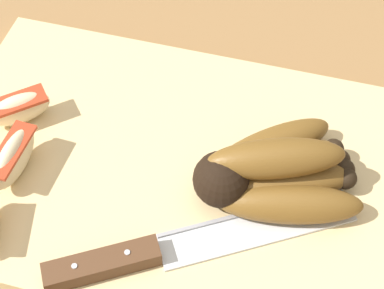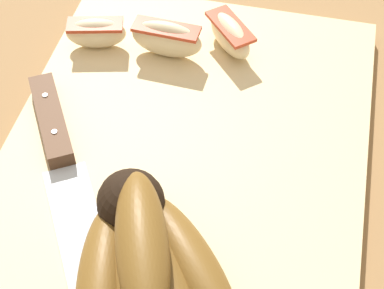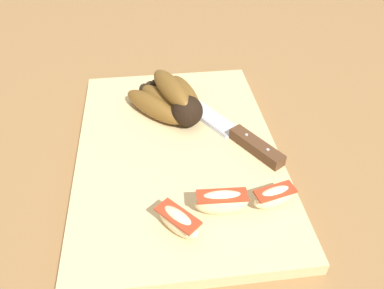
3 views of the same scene
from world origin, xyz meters
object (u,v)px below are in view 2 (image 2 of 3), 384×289
(apple_wedge_middle, at_px, (167,38))
(apple_wedge_far, at_px, (230,35))
(chefs_knife, at_px, (63,163))
(apple_wedge_near, at_px, (96,33))
(banana_bunch, at_px, (144,261))

(apple_wedge_middle, distance_m, apple_wedge_far, 0.06)
(chefs_knife, relative_size, apple_wedge_near, 4.12)
(chefs_knife, distance_m, apple_wedge_near, 0.15)
(banana_bunch, relative_size, apple_wedge_far, 2.53)
(banana_bunch, height_order, apple_wedge_near, banana_bunch)
(banana_bunch, xyz_separation_m, apple_wedge_far, (-0.26, 0.01, -0.01))
(banana_bunch, bearing_deg, apple_wedge_far, 177.01)
(apple_wedge_near, distance_m, apple_wedge_middle, 0.07)
(apple_wedge_middle, bearing_deg, banana_bunch, 10.58)
(chefs_knife, height_order, apple_wedge_far, apple_wedge_far)
(chefs_knife, relative_size, apple_wedge_middle, 3.60)
(banana_bunch, xyz_separation_m, chefs_knife, (-0.08, -0.09, -0.02))
(chefs_knife, bearing_deg, apple_wedge_near, -172.50)
(banana_bunch, xyz_separation_m, apple_wedge_near, (-0.23, -0.11, -0.01))
(chefs_knife, height_order, apple_wedge_near, apple_wedge_near)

